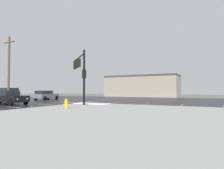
{
  "coord_description": "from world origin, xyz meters",
  "views": [
    {
      "loc": [
        16.71,
        -22.2,
        1.6
      ],
      "look_at": [
        1.27,
        8.26,
        2.68
      ],
      "focal_mm": 30.94,
      "sensor_mm": 36.0,
      "label": 1
    }
  ],
  "objects_px": {
    "utility_pole_mid": "(9,68)",
    "fire_hydrant": "(66,104)",
    "sedan_black": "(9,97)",
    "suv_tan": "(8,94)",
    "sedan_grey": "(46,95)",
    "traffic_signal_mast": "(80,68)"
  },
  "relations": [
    {
      "from": "sedan_black",
      "to": "suv_tan",
      "type": "relative_size",
      "value": 0.93
    },
    {
      "from": "traffic_signal_mast",
      "to": "fire_hydrant",
      "type": "bearing_deg",
      "value": 156.82
    },
    {
      "from": "utility_pole_mid",
      "to": "suv_tan",
      "type": "bearing_deg",
      "value": 145.4
    },
    {
      "from": "fire_hydrant",
      "to": "sedan_grey",
      "type": "height_order",
      "value": "sedan_grey"
    },
    {
      "from": "fire_hydrant",
      "to": "sedan_grey",
      "type": "xyz_separation_m",
      "value": [
        -14.16,
        11.59,
        0.32
      ]
    },
    {
      "from": "fire_hydrant",
      "to": "utility_pole_mid",
      "type": "height_order",
      "value": "utility_pole_mid"
    },
    {
      "from": "traffic_signal_mast",
      "to": "fire_hydrant",
      "type": "relative_size",
      "value": 7.18
    },
    {
      "from": "utility_pole_mid",
      "to": "sedan_grey",
      "type": "bearing_deg",
      "value": 84.75
    },
    {
      "from": "traffic_signal_mast",
      "to": "utility_pole_mid",
      "type": "relative_size",
      "value": 0.62
    },
    {
      "from": "utility_pole_mid",
      "to": "fire_hydrant",
      "type": "bearing_deg",
      "value": -19.45
    },
    {
      "from": "traffic_signal_mast",
      "to": "utility_pole_mid",
      "type": "bearing_deg",
      "value": 42.02
    },
    {
      "from": "fire_hydrant",
      "to": "sedan_black",
      "type": "xyz_separation_m",
      "value": [
        -9.81,
        1.88,
        0.32
      ]
    },
    {
      "from": "traffic_signal_mast",
      "to": "suv_tan",
      "type": "bearing_deg",
      "value": 29.79
    },
    {
      "from": "suv_tan",
      "to": "sedan_black",
      "type": "bearing_deg",
      "value": 152.54
    },
    {
      "from": "fire_hydrant",
      "to": "suv_tan",
      "type": "height_order",
      "value": "suv_tan"
    },
    {
      "from": "fire_hydrant",
      "to": "sedan_grey",
      "type": "distance_m",
      "value": 18.3
    },
    {
      "from": "sedan_black",
      "to": "suv_tan",
      "type": "xyz_separation_m",
      "value": [
        -10.37,
        7.08,
        0.24
      ]
    },
    {
      "from": "suv_tan",
      "to": "utility_pole_mid",
      "type": "xyz_separation_m",
      "value": [
        5.44,
        -3.75,
        3.75
      ]
    },
    {
      "from": "sedan_grey",
      "to": "fire_hydrant",
      "type": "bearing_deg",
      "value": -135.77
    },
    {
      "from": "suv_tan",
      "to": "utility_pole_mid",
      "type": "height_order",
      "value": "utility_pole_mid"
    },
    {
      "from": "sedan_black",
      "to": "sedan_grey",
      "type": "xyz_separation_m",
      "value": [
        -4.35,
        9.72,
        0.0
      ]
    },
    {
      "from": "traffic_signal_mast",
      "to": "suv_tan",
      "type": "height_order",
      "value": "traffic_signal_mast"
    }
  ]
}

